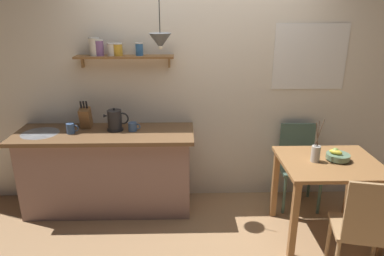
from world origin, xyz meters
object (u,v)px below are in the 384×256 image
coffee_mug_by_sink (71,128)px  dining_table (328,174)px  dining_chair_near (365,227)px  coffee_mug_spare (133,127)px  dining_chair_far (298,160)px  knife_block (86,117)px  twig_vase (316,153)px  pendant_lamp (160,41)px  fruit_bowl (337,156)px  electric_kettle (115,120)px

coffee_mug_by_sink → dining_table: bearing=-11.0°
dining_chair_near → coffee_mug_spare: (-1.90, 1.19, 0.41)m
dining_chair_far → knife_block: bearing=179.3°
twig_vase → pendant_lamp: pendant_lamp is taller
fruit_bowl → coffee_mug_by_sink: 2.60m
dining_table → knife_block: size_ratio=2.95×
dining_table → coffee_mug_spare: (-1.86, 0.55, 0.30)m
knife_block → dining_chair_near: bearing=-28.3°
dining_table → electric_kettle: bearing=164.4°
knife_block → coffee_mug_spare: (0.50, -0.10, -0.07)m
twig_vase → coffee_mug_spare: size_ratio=3.18×
coffee_mug_by_sink → pendant_lamp: bearing=-0.8°
fruit_bowl → twig_vase: 0.22m
fruit_bowl → knife_block: 2.52m
dining_chair_near → twig_vase: 0.75m
knife_block → coffee_mug_spare: bearing=-11.0°
dining_chair_near → fruit_bowl: 0.74m
electric_kettle → coffee_mug_by_sink: 0.45m
twig_vase → coffee_mug_by_sink: bearing=168.4°
dining_chair_near → knife_block: knife_block is taller
dining_table → knife_block: (-2.37, 0.64, 0.37)m
dining_chair_far → knife_block: knife_block is taller
dining_table → dining_chair_near: 0.66m
fruit_bowl → pendant_lamp: (-1.62, 0.44, 0.99)m
dining_chair_near → coffee_mug_by_sink: (-2.52, 1.13, 0.42)m
pendant_lamp → dining_chair_near: bearing=-35.2°
dining_chair_near → knife_block: size_ratio=3.14×
coffee_mug_spare → pendant_lamp: bearing=-13.7°
pendant_lamp → coffee_mug_by_sink: bearing=179.2°
electric_kettle → dining_chair_far: bearing=1.2°
dining_chair_near → coffee_mug_by_sink: coffee_mug_by_sink is taller
coffee_mug_spare → pendant_lamp: size_ratio=0.23×
dining_chair_near → twig_vase: size_ratio=2.34×
dining_table → electric_kettle: 2.16m
fruit_bowl → twig_vase: bearing=-174.4°
fruit_bowl → pendant_lamp: bearing=164.6°
twig_vase → electric_kettle: twig_vase is taller
twig_vase → coffee_mug_spare: (-1.72, 0.54, 0.08)m
dining_chair_near → coffee_mug_spare: 2.28m
coffee_mug_by_sink → pendant_lamp: pendant_lamp is taller
knife_block → coffee_mug_by_sink: knife_block is taller
fruit_bowl → electric_kettle: bearing=165.5°
knife_block → pendant_lamp: 1.16m
dining_chair_near → knife_block: 2.77m
dining_table → knife_block: 2.48m
dining_chair_near → twig_vase: (-0.18, 0.65, 0.33)m
twig_vase → coffee_mug_by_sink: (-2.34, 0.48, 0.09)m
dining_chair_far → fruit_bowl: (0.15, -0.59, 0.31)m
coffee_mug_by_sink → fruit_bowl: bearing=-10.2°
twig_vase → pendant_lamp: bearing=161.7°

